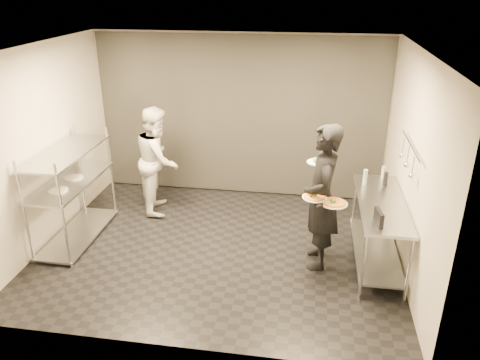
% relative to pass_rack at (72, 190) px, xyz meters
% --- Properties ---
extents(room_shell, '(5.00, 4.00, 2.80)m').
position_rel_pass_rack_xyz_m(room_shell, '(2.15, 1.18, 0.63)').
color(room_shell, black).
rests_on(room_shell, ground).
extents(pass_rack, '(0.60, 1.60, 1.50)m').
position_rel_pass_rack_xyz_m(pass_rack, '(0.00, 0.00, 0.00)').
color(pass_rack, silver).
rests_on(pass_rack, ground).
extents(prep_counter, '(0.60, 1.80, 0.92)m').
position_rel_pass_rack_xyz_m(prep_counter, '(4.33, 0.00, -0.14)').
color(prep_counter, silver).
rests_on(prep_counter, ground).
extents(utensil_rail, '(0.07, 1.20, 0.31)m').
position_rel_pass_rack_xyz_m(utensil_rail, '(4.58, 0.00, 0.78)').
color(utensil_rail, silver).
rests_on(utensil_rail, room_shell).
extents(waiter, '(0.53, 0.76, 1.96)m').
position_rel_pass_rack_xyz_m(waiter, '(3.55, -0.15, 0.21)').
color(waiter, black).
rests_on(waiter, ground).
extents(chef, '(0.82, 0.97, 1.75)m').
position_rel_pass_rack_xyz_m(chef, '(0.94, 1.10, 0.11)').
color(chef, silver).
rests_on(chef, ground).
extents(pizza_plate_near, '(0.31, 0.31, 0.05)m').
position_rel_pass_rack_xyz_m(pizza_plate_near, '(3.46, -0.30, 0.30)').
color(pizza_plate_near, silver).
rests_on(pizza_plate_near, waiter).
extents(pizza_plate_far, '(0.34, 0.34, 0.05)m').
position_rel_pass_rack_xyz_m(pizza_plate_far, '(3.70, -0.37, 0.27)').
color(pizza_plate_far, silver).
rests_on(pizza_plate_far, waiter).
extents(salad_plate, '(0.28, 0.28, 0.07)m').
position_rel_pass_rack_xyz_m(salad_plate, '(3.47, 0.16, 0.60)').
color(salad_plate, silver).
rests_on(salad_plate, waiter).
extents(pos_monitor, '(0.09, 0.25, 0.18)m').
position_rel_pass_rack_xyz_m(pos_monitor, '(4.21, -0.64, 0.24)').
color(pos_monitor, black).
rests_on(pos_monitor, prep_counter).
extents(bottle_green, '(0.06, 0.06, 0.22)m').
position_rel_pass_rack_xyz_m(bottle_green, '(4.15, 0.53, 0.26)').
color(bottle_green, gray).
rests_on(bottle_green, prep_counter).
extents(bottle_clear, '(0.05, 0.05, 0.18)m').
position_rel_pass_rack_xyz_m(bottle_clear, '(4.43, 0.80, 0.24)').
color(bottle_clear, gray).
rests_on(bottle_clear, prep_counter).
extents(bottle_dark, '(0.06, 0.06, 0.20)m').
position_rel_pass_rack_xyz_m(bottle_dark, '(4.43, 0.52, 0.25)').
color(bottle_dark, black).
rests_on(bottle_dark, prep_counter).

